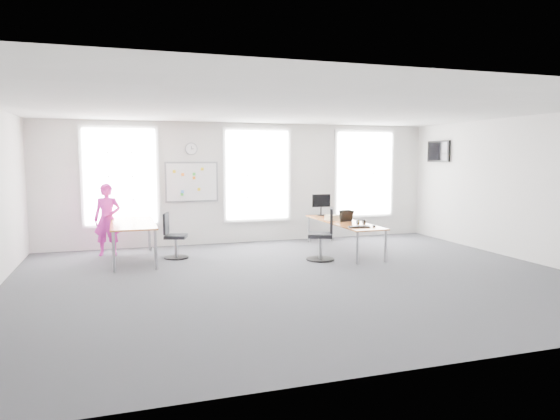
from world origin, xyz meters
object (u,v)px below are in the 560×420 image
object	(u,v)px
chair_left	(173,238)
keyboard	(359,227)
chair_right	(324,237)
headphones	(361,222)
desk_right	(343,223)
person	(107,220)
monitor	(321,203)
desk_left	(133,226)

from	to	relation	value
chair_left	keyboard	xyz separation A→B (m)	(3.68, -1.39, 0.28)
chair_right	headphones	distance (m)	1.01
desk_right	keyboard	world-z (taller)	keyboard
person	chair_right	bearing A→B (deg)	-10.46
desk_right	person	distance (m)	5.25
keyboard	monitor	xyz separation A→B (m)	(0.06, 2.21, 0.31)
desk_right	chair_right	world-z (taller)	chair_right
monitor	desk_left	bearing A→B (deg)	-169.36
keyboard	headphones	xyz separation A→B (m)	(0.24, 0.42, 0.04)
keyboard	chair_left	bearing A→B (deg)	177.26
chair_left	keyboard	world-z (taller)	chair_left
person	keyboard	world-z (taller)	person
desk_right	chair_right	bearing A→B (deg)	-136.14
desk_left	headphones	size ratio (longest dim) A/B	11.46
headphones	person	bearing A→B (deg)	154.07
chair_left	monitor	xyz separation A→B (m)	(3.74, 0.82, 0.59)
desk_left	keyboard	distance (m)	4.72
chair_right	desk_right	bearing A→B (deg)	157.78
person	desk_right	bearing A→B (deg)	1.04
chair_right	person	world-z (taller)	person
chair_right	monitor	size ratio (longest dim) A/B	2.05
desk_right	headphones	bearing A→B (deg)	-76.26
desk_right	desk_left	world-z (taller)	desk_left
chair_right	headphones	world-z (taller)	chair_right
chair_right	keyboard	xyz separation A→B (m)	(0.71, -0.22, 0.22)
desk_right	chair_right	size ratio (longest dim) A/B	2.58
desk_right	monitor	world-z (taller)	monitor
monitor	chair_right	bearing A→B (deg)	-110.25
person	monitor	bearing A→B (deg)	14.38
desk_right	monitor	xyz separation A→B (m)	(-0.04, 1.21, 0.37)
monitor	chair_left	bearing A→B (deg)	-166.83
desk_right	headphones	xyz separation A→B (m)	(0.14, -0.58, 0.10)
desk_right	desk_left	bearing A→B (deg)	174.74
keyboard	desk_left	bearing A→B (deg)	-179.59
desk_right	desk_left	xyz separation A→B (m)	(-4.60, 0.42, 0.09)
chair_left	monitor	size ratio (longest dim) A/B	1.82
desk_right	headphones	size ratio (longest dim) A/B	14.84
desk_left	person	distance (m)	0.90
person	chair_left	bearing A→B (deg)	-16.14
desk_left	headphones	bearing A→B (deg)	-11.98
chair_left	keyboard	distance (m)	3.95
desk_right	desk_left	distance (m)	4.62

